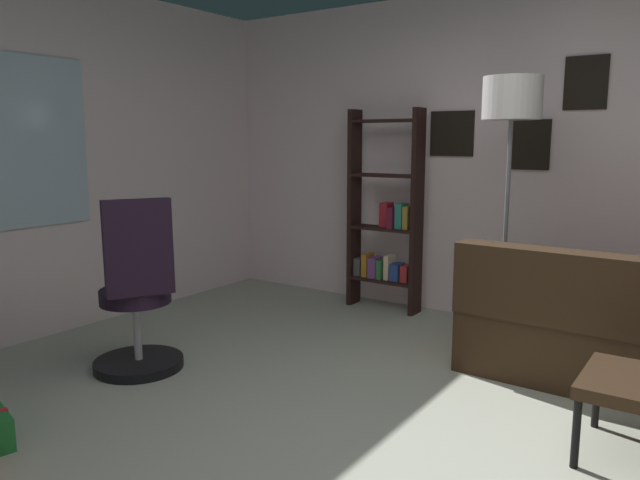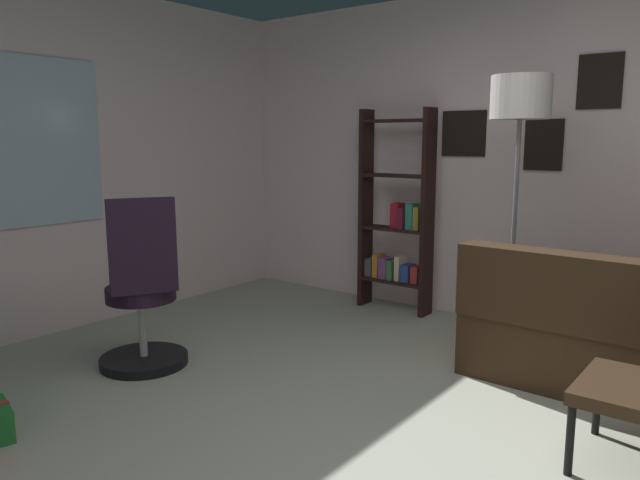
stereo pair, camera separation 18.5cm
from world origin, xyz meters
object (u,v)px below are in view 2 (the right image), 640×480
at_px(footstool, 634,396).
at_px(office_chair, 143,302).
at_px(bookshelf, 397,222).
at_px(floor_lamp, 520,116).

distance_m(footstool, office_chair, 2.77).
relative_size(footstool, bookshelf, 0.31).
relative_size(footstool, office_chair, 0.48).
bearing_deg(bookshelf, floor_lamp, -110.00).
xyz_separation_m(footstool, bookshelf, (1.57, 2.14, 0.42)).
height_order(bookshelf, floor_lamp, floor_lamp).
bearing_deg(footstool, bookshelf, 53.64).
height_order(footstool, floor_lamp, floor_lamp).
distance_m(footstool, bookshelf, 2.69).
xyz_separation_m(bookshelf, floor_lamp, (-0.42, -1.15, 0.84)).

